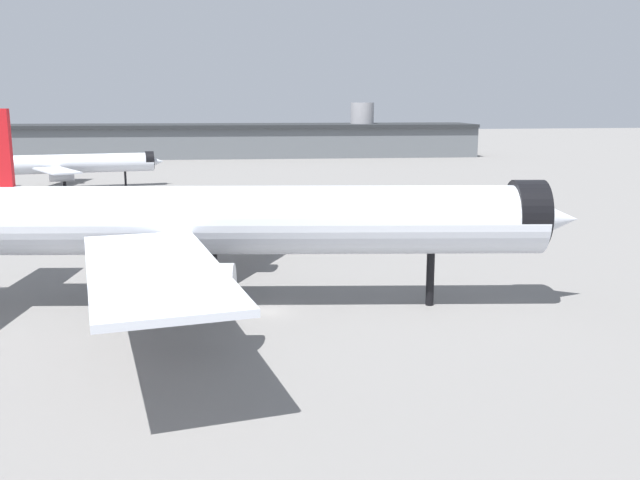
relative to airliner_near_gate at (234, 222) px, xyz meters
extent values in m
plane|color=slate|center=(2.97, -2.54, -8.85)|extent=(900.00, 900.00, 0.00)
cylinder|color=silver|center=(0.38, -0.06, 0.15)|extent=(61.78, 16.25, 6.92)
cone|color=silver|center=(30.74, -4.76, 0.15)|extent=(8.56, 7.87, 6.78)
cylinder|color=black|center=(29.38, -4.55, 0.67)|extent=(4.15, 7.39, 6.99)
cube|color=silver|center=(-1.67, 17.75, -0.71)|extent=(21.24, 29.11, 0.55)
cylinder|color=#B7BAC1|center=(-0.72, 14.25, -3.00)|extent=(9.08, 5.08, 3.81)
cube|color=silver|center=(-6.96, -16.41, -0.71)|extent=(14.12, 28.87, 0.55)
cylinder|color=#B7BAC1|center=(-5.00, -13.36, -3.00)|extent=(9.08, 5.08, 3.81)
cylinder|color=black|center=(19.82, -3.07, -6.08)|extent=(0.83, 0.83, 5.54)
cylinder|color=black|center=(-2.09, 4.00, -6.08)|extent=(0.83, 0.83, 5.54)
cylinder|color=black|center=(-3.21, -3.18, -6.08)|extent=(0.83, 0.83, 5.54)
cylinder|color=silver|center=(-33.86, 107.88, -2.91)|extent=(39.05, 10.00, 4.56)
cone|color=silver|center=(-14.65, 110.62, -2.91)|extent=(5.60, 5.14, 4.47)
cylinder|color=black|center=(-15.56, 110.49, -2.57)|extent=(2.68, 4.85, 4.61)
cube|color=silver|center=(-38.39, 118.35, -3.48)|extent=(9.11, 18.26, 0.37)
cylinder|color=#B7BAC1|center=(-37.18, 116.41, -4.99)|extent=(5.73, 3.25, 2.51)
cube|color=silver|center=(-35.28, 96.55, -3.48)|extent=(13.26, 18.41, 0.37)
cylinder|color=#B7BAC1|center=(-34.66, 98.76, -4.99)|extent=(5.73, 3.25, 2.51)
cylinder|color=black|center=(-21.57, 109.63, -7.02)|extent=(0.55, 0.55, 3.65)
cylinder|color=black|center=(-36.11, 109.98, -7.02)|extent=(0.55, 0.55, 3.65)
cylinder|color=black|center=(-35.44, 105.23, -7.02)|extent=(0.55, 0.55, 3.65)
cube|color=slate|center=(-17.36, 201.94, -3.26)|extent=(239.53, 39.98, 11.17)
cube|color=#232628|center=(-17.36, 201.94, 2.92)|extent=(239.68, 42.47, 1.20)
cylinder|color=#939399|center=(59.34, 197.06, 1.34)|extent=(8.95, 8.95, 20.38)
cube|color=black|center=(-18.38, 37.54, -8.22)|extent=(5.59, 2.53, 0.35)
cube|color=#E5B70C|center=(-16.74, 37.61, -7.25)|extent=(2.29, 2.39, 1.60)
cube|color=#1E2D38|center=(-15.75, 37.65, -6.93)|extent=(0.16, 1.93, 0.80)
cube|color=#E5B70C|center=(-19.37, 37.50, -6.95)|extent=(3.39, 2.43, 2.20)
cylinder|color=black|center=(-16.51, 38.77, -8.40)|extent=(0.91, 0.32, 0.90)
cylinder|color=black|center=(-16.41, 36.47, -8.40)|extent=(0.91, 0.32, 0.90)
cylinder|color=black|center=(-20.36, 38.61, -8.40)|extent=(0.91, 0.32, 0.90)
cylinder|color=black|center=(-20.26, 36.31, -8.40)|extent=(0.91, 0.32, 0.90)
camera|label=1|loc=(-3.25, -69.95, 11.88)|focal=39.25mm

